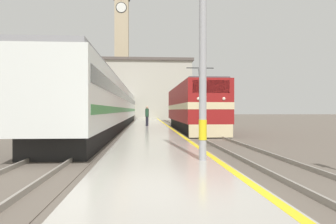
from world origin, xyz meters
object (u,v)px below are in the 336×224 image
at_px(passenger_train, 114,106).
at_px(catenary_mast, 207,8).
at_px(locomotive_train, 192,107).
at_px(clock_tower, 122,50).
at_px(person_on_platform, 147,115).

relative_size(passenger_train, catenary_mast, 5.40).
bearing_deg(locomotive_train, clock_tower, 101.39).
xyz_separation_m(locomotive_train, clock_tower, (-9.31, 46.21, 13.30)).
height_order(catenary_mast, person_on_platform, catenary_mast).
distance_m(passenger_train, catenary_mast, 25.43).
relative_size(catenary_mast, clock_tower, 0.30).
relative_size(locomotive_train, passenger_train, 0.35).
bearing_deg(person_on_platform, catenary_mast, -85.57).
bearing_deg(person_on_platform, passenger_train, 132.45).
relative_size(locomotive_train, person_on_platform, 8.98).
bearing_deg(clock_tower, passenger_train, -87.14).
distance_m(locomotive_train, person_on_platform, 4.66).
bearing_deg(locomotive_train, passenger_train, 139.76).
distance_m(person_on_platform, clock_tower, 46.27).
height_order(passenger_train, person_on_platform, passenger_train).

